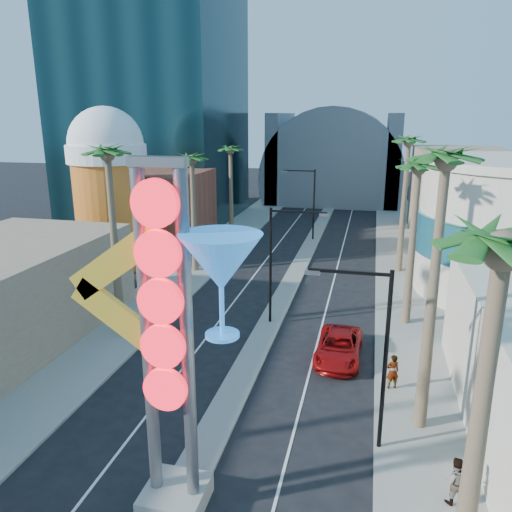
% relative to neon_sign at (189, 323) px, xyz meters
% --- Properties ---
extents(sidewalk_west, '(5.00, 100.00, 0.15)m').
position_rel_neon_sign_xyz_m(sidewalk_west, '(-10.32, 32.04, -7.23)').
color(sidewalk_west, gray).
rests_on(sidewalk_west, ground).
extents(sidewalk_east, '(5.00, 100.00, 0.15)m').
position_rel_neon_sign_xyz_m(sidewalk_east, '(8.68, 32.04, -7.23)').
color(sidewalk_east, gray).
rests_on(sidewalk_east, ground).
extents(median, '(1.60, 84.00, 0.15)m').
position_rel_neon_sign_xyz_m(median, '(-0.82, 35.04, -7.23)').
color(median, gray).
rests_on(median, ground).
extents(hotel_tower, '(20.00, 20.00, 50.00)m').
position_rel_neon_sign_xyz_m(hotel_tower, '(-22.82, 49.04, 17.69)').
color(hotel_tower, black).
rests_on(hotel_tower, ground).
extents(brick_filler_west, '(10.00, 10.00, 8.00)m').
position_rel_neon_sign_xyz_m(brick_filler_west, '(-16.82, 35.04, -3.31)').
color(brick_filler_west, brown).
rests_on(brick_filler_west, ground).
extents(filler_east, '(10.00, 20.00, 10.00)m').
position_rel_neon_sign_xyz_m(filler_east, '(15.18, 45.04, -2.31)').
color(filler_east, '#8D745A').
rests_on(filler_east, ground).
extents(beer_mug, '(7.00, 7.00, 14.50)m').
position_rel_neon_sign_xyz_m(beer_mug, '(-17.82, 27.04, 0.54)').
color(beer_mug, '#D45B1C').
rests_on(beer_mug, ground).
extents(canopy, '(22.00, 16.00, 22.00)m').
position_rel_neon_sign_xyz_m(canopy, '(-0.82, 69.04, -3.00)').
color(canopy, slate).
rests_on(canopy, ground).
extents(neon_sign, '(6.53, 2.60, 12.55)m').
position_rel_neon_sign_xyz_m(neon_sign, '(0.00, 0.00, 0.00)').
color(neon_sign, gray).
rests_on(neon_sign, ground).
extents(streetlight_0, '(3.79, 0.25, 8.00)m').
position_rel_neon_sign_xyz_m(streetlight_0, '(-0.27, 17.04, -2.43)').
color(streetlight_0, black).
rests_on(streetlight_0, ground).
extents(streetlight_1, '(3.79, 0.25, 8.00)m').
position_rel_neon_sign_xyz_m(streetlight_1, '(-1.36, 41.04, -2.43)').
color(streetlight_1, black).
rests_on(streetlight_1, ground).
extents(streetlight_2, '(3.45, 0.25, 8.00)m').
position_rel_neon_sign_xyz_m(streetlight_2, '(5.91, 5.04, -2.47)').
color(streetlight_2, black).
rests_on(streetlight_2, ground).
extents(palm_1, '(2.40, 2.40, 12.70)m').
position_rel_neon_sign_xyz_m(palm_1, '(-9.82, 13.04, 3.52)').
color(palm_1, brown).
rests_on(palm_1, ground).
extents(palm_2, '(2.40, 2.40, 11.20)m').
position_rel_neon_sign_xyz_m(palm_2, '(-9.82, 27.04, 2.17)').
color(palm_2, brown).
rests_on(palm_2, ground).
extents(palm_3, '(2.40, 2.40, 11.20)m').
position_rel_neon_sign_xyz_m(palm_3, '(-9.82, 39.04, 2.17)').
color(palm_3, brown).
rests_on(palm_3, ground).
extents(palm_4, '(2.40, 2.40, 12.20)m').
position_rel_neon_sign_xyz_m(palm_4, '(8.18, -2.96, 3.07)').
color(palm_4, brown).
rests_on(palm_4, ground).
extents(palm_5, '(2.40, 2.40, 13.20)m').
position_rel_neon_sign_xyz_m(palm_5, '(8.18, 7.04, 3.96)').
color(palm_5, brown).
rests_on(palm_5, ground).
extents(palm_6, '(2.40, 2.40, 11.70)m').
position_rel_neon_sign_xyz_m(palm_6, '(8.18, 19.04, 2.62)').
color(palm_6, brown).
rests_on(palm_6, ground).
extents(palm_7, '(2.40, 2.40, 12.70)m').
position_rel_neon_sign_xyz_m(palm_7, '(8.18, 31.04, 3.52)').
color(palm_7, brown).
rests_on(palm_7, ground).
extents(red_pickup, '(2.63, 5.51, 1.52)m').
position_rel_neon_sign_xyz_m(red_pickup, '(4.11, 12.88, -6.55)').
color(red_pickup, '#A20C0D').
rests_on(red_pickup, ground).
extents(pedestrian_a, '(0.80, 0.66, 1.87)m').
position_rel_neon_sign_xyz_m(pedestrian_a, '(7.03, 10.01, -6.22)').
color(pedestrian_a, gray).
rests_on(pedestrian_a, sidewalk_east).
extents(pedestrian_b, '(0.99, 0.82, 1.85)m').
position_rel_neon_sign_xyz_m(pedestrian_b, '(8.97, 2.35, -6.23)').
color(pedestrian_b, gray).
rests_on(pedestrian_b, sidewalk_east).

